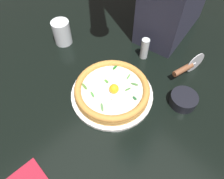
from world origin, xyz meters
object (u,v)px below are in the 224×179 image
pizza (112,90)px  side_bowl (183,100)px  pizza_cutter (187,67)px  drinking_glass (62,34)px  pepper_shaker (145,49)px

pizza → side_bowl: 0.25m
pizza_cutter → drinking_glass: drinking_glass is taller
pizza → pepper_shaker: bearing=11.0°
pizza_cutter → pizza: bearing=153.8°
pizza → pizza_cutter: bearing=-26.2°
side_bowl → pizza_cutter: bearing=29.8°
pizza_cutter → side_bowl: bearing=-150.2°
side_bowl → pepper_shaker: size_ratio=1.04×
pizza → pepper_shaker: 0.24m
pizza → pepper_shaker: (0.23, 0.04, 0.01)m
drinking_glass → pepper_shaker: (0.18, -0.31, 0.00)m
pizza_cutter → pepper_shaker: 0.18m
pizza → pizza_cutter: size_ratio=1.77×
pizza → pizza_cutter: (0.27, -0.13, 0.01)m
pizza → drinking_glass: 0.36m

